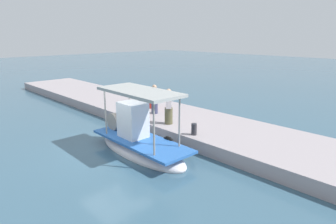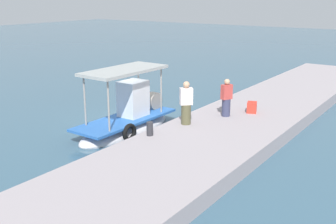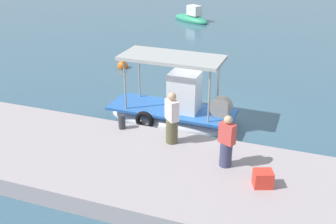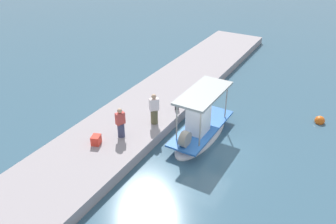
{
  "view_description": "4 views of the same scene",
  "coord_description": "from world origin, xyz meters",
  "px_view_note": "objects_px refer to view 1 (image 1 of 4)",
  "views": [
    {
      "loc": [
        -9.9,
        6.34,
        4.79
      ],
      "look_at": [
        -0.4,
        -2.8,
        1.26
      ],
      "focal_mm": 31.0,
      "sensor_mm": 36.0,
      "label": 1
    },
    {
      "loc": [
        -13.43,
        -11.53,
        5.52
      ],
      "look_at": [
        -0.44,
        -2.45,
        1.03
      ],
      "focal_mm": 44.16,
      "sensor_mm": 36.0,
      "label": 2
    },
    {
      "loc": [
        3.54,
        -13.73,
        6.9
      ],
      "look_at": [
        -0.61,
        -2.13,
        1.13
      ],
      "focal_mm": 42.41,
      "sensor_mm": 36.0,
      "label": 3
    },
    {
      "loc": [
        13.33,
        5.36,
        10.3
      ],
      "look_at": [
        -0.91,
        -2.7,
        0.97
      ],
      "focal_mm": 36.76,
      "sensor_mm": 36.0,
      "label": 4
    }
  ],
  "objects_px": {
    "mooring_bollard": "(194,129)",
    "main_fishing_boat": "(139,141)",
    "fisherman_near_bollard": "(169,108)",
    "fisherman_by_crate": "(155,101)",
    "cargo_crate": "(150,104)"
  },
  "relations": [
    {
      "from": "main_fishing_boat",
      "to": "cargo_crate",
      "type": "height_order",
      "value": "main_fishing_boat"
    },
    {
      "from": "fisherman_by_crate",
      "to": "cargo_crate",
      "type": "height_order",
      "value": "fisherman_by_crate"
    },
    {
      "from": "cargo_crate",
      "to": "fisherman_near_bollard",
      "type": "bearing_deg",
      "value": 154.82
    },
    {
      "from": "cargo_crate",
      "to": "fisherman_by_crate",
      "type": "bearing_deg",
      "value": 150.06
    },
    {
      "from": "main_fishing_boat",
      "to": "cargo_crate",
      "type": "distance_m",
      "value": 5.45
    },
    {
      "from": "main_fishing_boat",
      "to": "fisherman_by_crate",
      "type": "xyz_separation_m",
      "value": [
        2.67,
        -3.2,
        0.8
      ]
    },
    {
      "from": "fisherman_near_bollard",
      "to": "fisherman_by_crate",
      "type": "distance_m",
      "value": 2.08
    },
    {
      "from": "main_fishing_boat",
      "to": "fisherman_near_bollard",
      "type": "height_order",
      "value": "main_fishing_boat"
    },
    {
      "from": "mooring_bollard",
      "to": "cargo_crate",
      "type": "relative_size",
      "value": 1.02
    },
    {
      "from": "fisherman_near_bollard",
      "to": "mooring_bollard",
      "type": "height_order",
      "value": "fisherman_near_bollard"
    },
    {
      "from": "fisherman_near_bollard",
      "to": "fisherman_by_crate",
      "type": "height_order",
      "value": "fisherman_near_bollard"
    },
    {
      "from": "mooring_bollard",
      "to": "cargo_crate",
      "type": "height_order",
      "value": "mooring_bollard"
    },
    {
      "from": "main_fishing_boat",
      "to": "fisherman_by_crate",
      "type": "bearing_deg",
      "value": -50.21
    },
    {
      "from": "mooring_bollard",
      "to": "main_fishing_boat",
      "type": "bearing_deg",
      "value": 60.19
    },
    {
      "from": "main_fishing_boat",
      "to": "mooring_bollard",
      "type": "bearing_deg",
      "value": -119.81
    }
  ]
}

